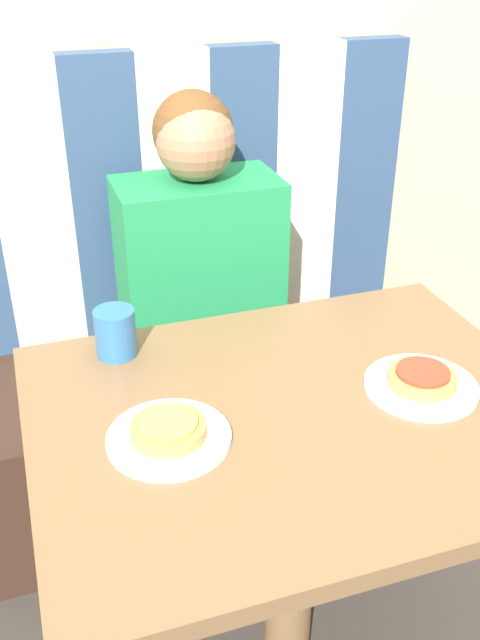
{
  "coord_description": "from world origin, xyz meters",
  "views": [
    {
      "loc": [
        -0.43,
        -0.95,
        1.49
      ],
      "look_at": [
        0.0,
        0.33,
        0.74
      ],
      "focal_mm": 40.0,
      "sensor_mm": 36.0,
      "label": 1
    }
  ],
  "objects": [
    {
      "name": "wall_back",
      "position": [
        0.0,
        0.97,
        1.3
      ],
      "size": [
        7.0,
        0.05,
        2.6
      ],
      "color": "#C6B28E",
      "rests_on": "ground_plane"
    },
    {
      "name": "person",
      "position": [
        0.0,
        0.66,
        0.78
      ],
      "size": [
        0.4,
        0.23,
        0.72
      ],
      "color": "#1E8447",
      "rests_on": "booth_seat"
    },
    {
      "name": "pizza_left",
      "position": [
        -0.24,
        -0.02,
        0.76
      ],
      "size": [
        0.13,
        0.13,
        0.03
      ],
      "color": "#C68E47",
      "rests_on": "plate_left"
    },
    {
      "name": "plate_right",
      "position": [
        0.24,
        -0.02,
        0.74
      ],
      "size": [
        0.21,
        0.21,
        0.01
      ],
      "color": "white",
      "rests_on": "dining_table"
    },
    {
      "name": "booth_seat",
      "position": [
        0.0,
        0.66,
        0.22
      ],
      "size": [
        1.32,
        0.52,
        0.44
      ],
      "color": "#382319",
      "rests_on": "ground_plane"
    },
    {
      "name": "dining_table",
      "position": [
        0.0,
        0.0,
        0.63
      ],
      "size": [
        0.95,
        0.75,
        0.73
      ],
      "color": "brown",
      "rests_on": "ground_plane"
    },
    {
      "name": "booth_backrest",
      "position": [
        0.0,
        0.89,
        0.83
      ],
      "size": [
        1.32,
        0.07,
        0.78
      ],
      "color": "navy",
      "rests_on": "booth_seat"
    },
    {
      "name": "drinking_cup",
      "position": [
        -0.27,
        0.29,
        0.78
      ],
      "size": [
        0.08,
        0.08,
        0.1
      ],
      "color": "#2D669E",
      "rests_on": "dining_table"
    },
    {
      "name": "plate_left",
      "position": [
        -0.24,
        -0.02,
        0.74
      ],
      "size": [
        0.21,
        0.21,
        0.01
      ],
      "color": "white",
      "rests_on": "dining_table"
    },
    {
      "name": "pizza_right",
      "position": [
        0.24,
        -0.02,
        0.76
      ],
      "size": [
        0.13,
        0.13,
        0.03
      ],
      "color": "#C68E47",
      "rests_on": "plate_right"
    }
  ]
}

